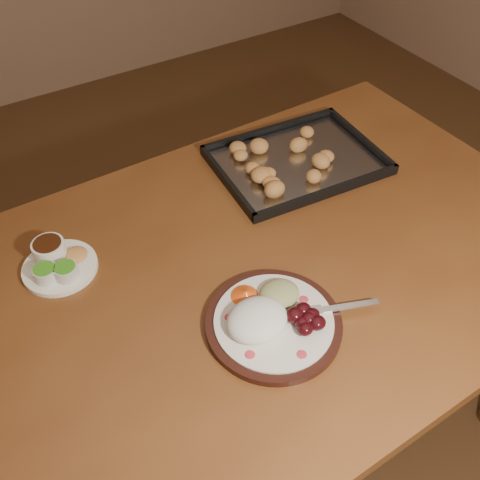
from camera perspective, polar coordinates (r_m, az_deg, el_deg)
ground at (r=1.94m, az=1.76°, el=-9.71°), size 4.00×4.00×0.00m
dining_table at (r=1.19m, az=0.17°, el=-6.30°), size 1.51×0.92×0.75m
dinner_plate at (r=1.02m, az=3.36°, el=-8.38°), size 0.33×0.26×0.06m
condiment_saucer at (r=1.17m, az=-18.94°, el=-2.28°), size 0.15×0.15×0.05m
baking_tray at (r=1.38m, az=6.06°, el=8.52°), size 0.43×0.33×0.04m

